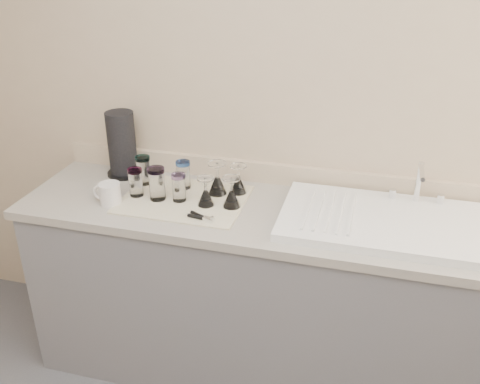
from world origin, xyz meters
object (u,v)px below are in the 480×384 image
(goblet_front_left, at_px, (206,196))
(tumbler_teal, at_px, (143,170))
(goblet_back_left, at_px, (217,183))
(tumbler_blue, at_px, (157,183))
(tumbler_purple, at_px, (183,175))
(can_opener, at_px, (201,217))
(white_mug, at_px, (109,194))
(tumbler_magenta, at_px, (136,182))
(goblet_front_right, at_px, (232,197))
(paper_towel_roll, at_px, (122,145))
(tumbler_lavender, at_px, (179,187))
(sink_unit, at_px, (381,221))
(goblet_back_right, at_px, (238,183))

(goblet_front_left, bearing_deg, tumbler_teal, 159.44)
(goblet_back_left, bearing_deg, tumbler_blue, -152.96)
(tumbler_purple, relative_size, can_opener, 1.07)
(white_mug, bearing_deg, tumbler_magenta, 47.77)
(goblet_front_right, relative_size, paper_towel_roll, 0.43)
(tumbler_lavender, bearing_deg, goblet_back_left, 38.00)
(tumbler_blue, relative_size, paper_towel_roll, 0.47)
(sink_unit, bearing_deg, white_mug, -174.12)
(tumbler_magenta, height_order, tumbler_blue, tumbler_blue)
(goblet_back_left, distance_m, white_mug, 0.48)
(tumbler_teal, height_order, goblet_front_right, same)
(goblet_front_right, relative_size, white_mug, 1.03)
(tumbler_teal, xyz_separation_m, tumbler_magenta, (0.02, -0.13, -0.00))
(tumbler_lavender, distance_m, can_opener, 0.21)
(goblet_back_left, xyz_separation_m, goblet_front_left, (-0.02, -0.12, -0.01))
(tumbler_teal, xyz_separation_m, goblet_front_left, (0.35, -0.13, -0.03))
(tumbler_teal, height_order, tumbler_magenta, tumbler_teal)
(sink_unit, xyz_separation_m, goblet_back_left, (-0.73, 0.09, 0.04))
(tumbler_teal, xyz_separation_m, tumbler_purple, (0.20, 0.01, -0.00))
(tumbler_blue, relative_size, white_mug, 1.12)
(tumbler_blue, bearing_deg, tumbler_teal, 133.32)
(tumbler_magenta, relative_size, can_opener, 1.06)
(sink_unit, relative_size, goblet_back_left, 5.40)
(tumbler_purple, relative_size, tumbler_magenta, 1.02)
(tumbler_teal, bearing_deg, sink_unit, -5.10)
(goblet_front_left, distance_m, white_mug, 0.43)
(goblet_back_right, bearing_deg, goblet_back_left, -159.51)
(tumbler_lavender, relative_size, can_opener, 1.03)
(tumbler_purple, height_order, goblet_front_right, goblet_front_right)
(sink_unit, xyz_separation_m, tumbler_blue, (-0.98, -0.04, 0.06))
(sink_unit, xyz_separation_m, paper_towel_roll, (-1.25, 0.19, 0.14))
(goblet_front_left, xyz_separation_m, goblet_front_right, (0.11, 0.02, 0.00))
(goblet_front_left, bearing_deg, can_opener, -79.95)
(tumbler_blue, distance_m, tumbler_lavender, 0.10)
(can_opener, bearing_deg, goblet_back_right, 73.80)
(sink_unit, distance_m, tumbler_lavender, 0.88)
(tumbler_teal, height_order, white_mug, tumbler_teal)
(tumbler_blue, distance_m, goblet_front_right, 0.34)
(can_opener, height_order, paper_towel_roll, paper_towel_roll)
(tumbler_purple, distance_m, tumbler_lavender, 0.13)
(tumbler_purple, height_order, can_opener, tumbler_purple)
(sink_unit, height_order, can_opener, sink_unit)
(sink_unit, distance_m, white_mug, 1.18)
(tumbler_blue, bearing_deg, white_mug, -156.07)
(tumbler_magenta, relative_size, white_mug, 0.97)
(goblet_back_right, xyz_separation_m, white_mug, (-0.52, -0.24, -0.00))
(tumbler_purple, xyz_separation_m, tumbler_blue, (-0.07, -0.14, 0.01))
(tumbler_purple, height_order, tumbler_magenta, tumbler_purple)
(sink_unit, relative_size, goblet_front_right, 5.91)
(goblet_back_right, bearing_deg, tumbler_purple, -176.13)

